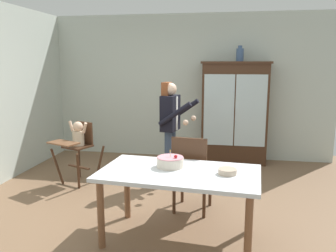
% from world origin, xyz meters
% --- Properties ---
extents(ground_plane, '(6.24, 6.24, 0.00)m').
position_xyz_m(ground_plane, '(0.00, 0.00, 0.00)').
color(ground_plane, brown).
extents(wall_back, '(5.32, 0.06, 2.70)m').
position_xyz_m(wall_back, '(0.00, 2.63, 1.35)').
color(wall_back, beige).
rests_on(wall_back, ground_plane).
extents(china_cabinet, '(1.21, 0.48, 1.83)m').
position_xyz_m(china_cabinet, '(0.86, 2.37, 0.92)').
color(china_cabinet, '#422819').
rests_on(china_cabinet, ground_plane).
extents(ceramic_vase, '(0.13, 0.13, 0.27)m').
position_xyz_m(ceramic_vase, '(0.92, 2.37, 1.95)').
color(ceramic_vase, '#3D567F').
rests_on(ceramic_vase, china_cabinet).
extents(high_chair_with_toddler, '(0.75, 0.82, 0.95)m').
position_xyz_m(high_chair_with_toddler, '(-1.46, 0.82, 0.65)').
color(high_chair_with_toddler, '#422819').
rests_on(high_chair_with_toddler, ground_plane).
extents(adult_person, '(0.57, 0.55, 1.53)m').
position_xyz_m(adult_person, '(-0.09, 1.05, 0.97)').
color(adult_person, '#33425B').
rests_on(adult_person, ground_plane).
extents(dining_table, '(1.66, 1.01, 0.74)m').
position_xyz_m(dining_table, '(0.28, -0.61, 0.65)').
color(dining_table, silver).
rests_on(dining_table, ground_plane).
extents(birthday_cake, '(0.28, 0.28, 0.19)m').
position_xyz_m(birthday_cake, '(0.17, -0.48, 0.79)').
color(birthday_cake, beige).
rests_on(birthday_cake, dining_table).
extents(serving_bowl, '(0.18, 0.18, 0.05)m').
position_xyz_m(serving_bowl, '(0.76, -0.62, 0.77)').
color(serving_bowl, '#C6AD93').
rests_on(serving_bowl, dining_table).
extents(dining_chair_far_side, '(0.50, 0.50, 0.96)m').
position_xyz_m(dining_chair_far_side, '(0.33, 0.05, 0.56)').
color(dining_chair_far_side, '#422819').
rests_on(dining_chair_far_side, ground_plane).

